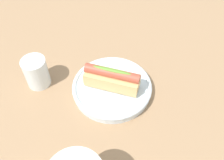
# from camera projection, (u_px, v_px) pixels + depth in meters

# --- Properties ---
(ground_plane) EXTENTS (2.40, 2.40, 0.00)m
(ground_plane) POSITION_uv_depth(u_px,v_px,m) (116.00, 86.00, 0.73)
(ground_plane) COLOR #9E7A56
(serving_bowl) EXTENTS (0.23, 0.23, 0.03)m
(serving_bowl) POSITION_uv_depth(u_px,v_px,m) (112.00, 88.00, 0.70)
(serving_bowl) COLOR silver
(serving_bowl) RESTS_ON ground_plane
(hotdog_front) EXTENTS (0.16, 0.10, 0.06)m
(hotdog_front) POSITION_uv_depth(u_px,v_px,m) (112.00, 78.00, 0.67)
(hotdog_front) COLOR #DBB270
(hotdog_front) RESTS_ON serving_bowl
(water_glass) EXTENTS (0.07, 0.07, 0.09)m
(water_glass) POSITION_uv_depth(u_px,v_px,m) (37.00, 73.00, 0.70)
(water_glass) COLOR white
(water_glass) RESTS_ON ground_plane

